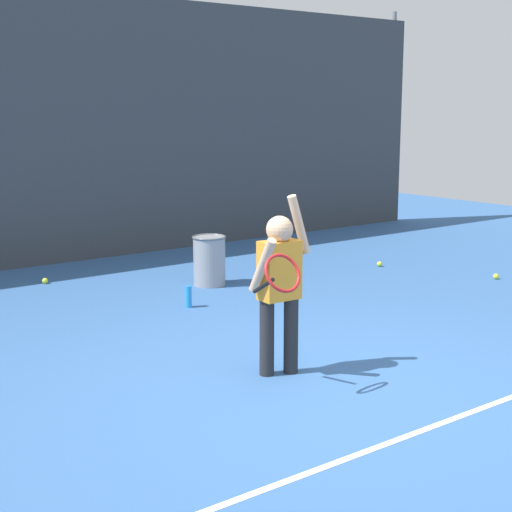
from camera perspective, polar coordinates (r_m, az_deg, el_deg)
The scene contains 11 objects.
ground_plane at distance 5.60m, azimuth 5.77°, elevation -9.88°, with size 20.00×20.00×0.00m, color #335B93.
court_line_baseline at distance 5.07m, azimuth 12.35°, elevation -12.36°, with size 9.00×0.05×0.00m, color white.
back_fence_windscreen at distance 10.01m, azimuth -16.43°, elevation 8.91°, with size 13.29×0.08×3.41m, color #383D42.
fence_post_1 at distance 10.06m, azimuth -16.57°, elevation 9.33°, with size 0.09×0.09×3.56m, color slate.
fence_post_2 at distance 13.79m, azimuth 9.91°, elevation 9.94°, with size 0.09×0.09×3.56m, color slate.
tennis_player at distance 5.70m, azimuth 1.74°, elevation -1.82°, with size 0.73×0.58×1.35m.
ball_hopper at distance 8.71m, azimuth -3.46°, elevation -0.30°, with size 0.38×0.38×0.56m.
water_bottle at distance 7.80m, azimuth -5.01°, elevation -3.00°, with size 0.07×0.07×0.22m, color #268CD8.
tennis_ball_2 at distance 9.13m, azimuth -15.28°, elevation -1.78°, with size 0.07×0.07×0.07m, color #CCE033.
tennis_ball_3 at distance 9.87m, azimuth 9.09°, elevation -0.58°, with size 0.07×0.07×0.07m, color #CCE033.
tennis_ball_4 at distance 9.47m, azimuth 17.27°, elevation -1.44°, with size 0.07×0.07×0.07m, color #CCE033.
Camera 1 is at (-3.59, -3.80, 1.99)m, focal length 54.29 mm.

